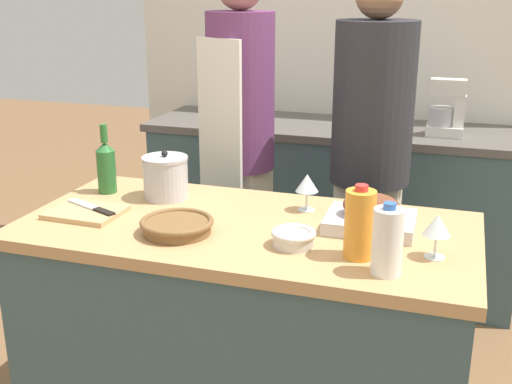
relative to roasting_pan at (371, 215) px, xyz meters
name	(u,v)px	position (x,y,z in m)	size (l,w,h in m)	color
kitchen_island	(246,339)	(-0.40, -0.09, -0.48)	(1.51, 0.73, 0.87)	#3D565B
back_counter	(331,205)	(-0.40, 1.38, -0.46)	(2.02, 0.60, 0.91)	#3D565B
back_wall	(348,50)	(-0.40, 1.73, 0.35)	(2.52, 0.10, 2.55)	silver
roasting_pan	(371,215)	(0.00, 0.00, 0.00)	(0.29, 0.24, 0.12)	#BCBCC1
wicker_basket	(177,225)	(-0.59, -0.23, -0.02)	(0.24, 0.24, 0.05)	brown
cutting_board	(86,212)	(-0.96, -0.17, -0.04)	(0.25, 0.20, 0.02)	tan
stock_pot	(166,177)	(-0.77, 0.08, 0.03)	(0.17, 0.17, 0.18)	#B7B7BC
mixing_bowl	(294,237)	(-0.20, -0.22, -0.02)	(0.14, 0.14, 0.05)	beige
juice_jug	(360,224)	(0.00, -0.24, 0.06)	(0.09, 0.09, 0.22)	orange
milk_jug	(387,241)	(0.09, -0.33, 0.05)	(0.08, 0.08, 0.21)	white
wine_bottle_green	(106,166)	(-1.02, 0.08, 0.06)	(0.07, 0.07, 0.27)	#28662D
wine_glass_left	(307,184)	(-0.24, 0.11, 0.05)	(0.08, 0.08, 0.13)	silver
wine_glass_right	(437,226)	(0.21, -0.18, 0.05)	(0.08, 0.08, 0.13)	silver
knife_chef	(93,208)	(-0.94, -0.15, -0.03)	(0.23, 0.12, 0.01)	#B7B7BC
stand_mixer	(446,112)	(0.18, 1.32, 0.11)	(0.18, 0.14, 0.28)	silver
condiment_bottle_tall	(228,97)	(-1.06, 1.53, 0.08)	(0.06, 0.06, 0.20)	#B28E2D
condiment_bottle_short	(219,106)	(-1.08, 1.42, 0.05)	(0.06, 0.06, 0.13)	#332D28
condiment_bottle_extra	(245,110)	(-0.89, 1.33, 0.05)	(0.05, 0.05, 0.14)	#332D28
person_cook_aproned	(240,138)	(-0.70, 0.70, 0.05)	(0.32, 0.34, 1.73)	beige
person_cook_guest	(371,154)	(-0.11, 0.72, 0.02)	(0.34, 0.34, 1.70)	beige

